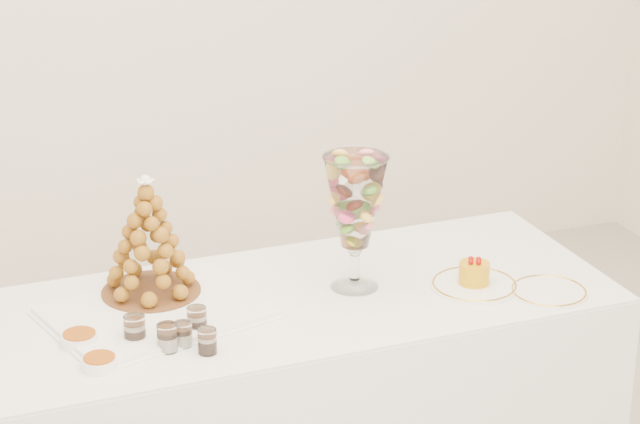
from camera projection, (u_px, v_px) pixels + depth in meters
name	position (u px, v px, depth m)	size (l,w,h in m)	color
buffet_table	(292.00, 406.00, 3.53)	(1.80, 0.74, 0.68)	white
lace_tray	(157.00, 312.00, 3.30)	(0.54, 0.40, 0.02)	white
macaron_vase	(355.00, 203.00, 3.38)	(0.17, 0.17, 0.38)	white
cake_plate	(474.00, 285.00, 3.47)	(0.24, 0.24, 0.01)	white
spare_plate	(549.00, 292.00, 3.43)	(0.21, 0.21, 0.01)	white
verrine_a	(135.00, 330.00, 3.14)	(0.06, 0.06, 0.08)	white
verrine_b	(183.00, 334.00, 3.13)	(0.05, 0.05, 0.06)	white
verrine_c	(197.00, 320.00, 3.20)	(0.05, 0.05, 0.07)	white
verrine_d	(168.00, 338.00, 3.11)	(0.05, 0.05, 0.07)	white
verrine_e	(207.00, 341.00, 3.10)	(0.05, 0.05, 0.06)	white
ramekin_back	(80.00, 339.00, 3.14)	(0.09, 0.09, 0.03)	white
ramekin_front	(100.00, 363.00, 3.03)	(0.09, 0.09, 0.03)	white
croquembouche	(148.00, 236.00, 3.34)	(0.27, 0.27, 0.34)	brown
mousse_cake	(474.00, 273.00, 3.46)	(0.09, 0.09, 0.08)	#D29809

